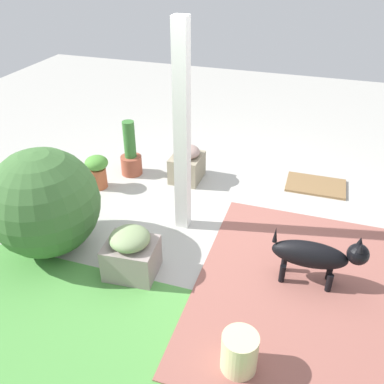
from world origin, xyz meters
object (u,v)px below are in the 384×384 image
(ceramic_urn, at_px, (239,353))
(stone_planter_nearest, at_px, (187,164))
(terracotta_pot_broad, at_px, (97,170))
(doormat, at_px, (316,185))
(porch_pillar, at_px, (182,134))
(terracotta_pot_tall, at_px, (131,156))
(stone_planter_far, at_px, (131,253))
(dog, at_px, (316,255))
(round_shrub, at_px, (44,203))

(ceramic_urn, bearing_deg, stone_planter_nearest, -63.69)
(terracotta_pot_broad, height_order, doormat, terracotta_pot_broad)
(terracotta_pot_broad, distance_m, doormat, 2.71)
(porch_pillar, bearing_deg, doormat, -136.13)
(doormat, bearing_deg, ceramic_urn, 82.71)
(porch_pillar, relative_size, terracotta_pot_tall, 2.93)
(stone_planter_far, xyz_separation_m, dog, (-1.59, -0.37, 0.09))
(round_shrub, xyz_separation_m, terracotta_pot_broad, (0.13, -1.18, -0.28))
(porch_pillar, height_order, terracotta_pot_broad, porch_pillar)
(terracotta_pot_tall, relative_size, ceramic_urn, 2.19)
(stone_planter_nearest, relative_size, doormat, 0.64)
(stone_planter_far, relative_size, ceramic_urn, 1.47)
(porch_pillar, xyz_separation_m, terracotta_pot_tall, (1.01, -0.86, -0.80))
(round_shrub, bearing_deg, terracotta_pot_broad, -83.76)
(stone_planter_far, distance_m, terracotta_pot_tall, 1.90)
(stone_planter_nearest, height_order, ceramic_urn, stone_planter_nearest)
(stone_planter_nearest, distance_m, dog, 2.20)
(round_shrub, bearing_deg, stone_planter_far, 174.10)
(stone_planter_nearest, xyz_separation_m, doormat, (-1.59, -0.32, -0.20))
(round_shrub, relative_size, dog, 1.31)
(terracotta_pot_tall, relative_size, dog, 0.90)
(round_shrub, height_order, doormat, round_shrub)
(ceramic_urn, xyz_separation_m, doormat, (-0.36, -2.81, -0.15))
(round_shrub, xyz_separation_m, doormat, (-2.43, -2.03, -0.51))
(round_shrub, xyz_separation_m, terracotta_pot_tall, (-0.11, -1.62, -0.27))
(stone_planter_nearest, distance_m, stone_planter_far, 1.80)
(terracotta_pot_broad, bearing_deg, round_shrub, 96.24)
(stone_planter_nearest, height_order, doormat, stone_planter_nearest)
(dog, bearing_deg, stone_planter_far, 13.20)
(porch_pillar, relative_size, dog, 2.64)
(dog, distance_m, doormat, 1.78)
(terracotta_pot_tall, xyz_separation_m, terracotta_pot_broad, (0.24, 0.44, -0.01))
(stone_planter_far, xyz_separation_m, ceramic_urn, (-1.16, 0.68, -0.06))
(stone_planter_nearest, relative_size, stone_planter_far, 0.94)
(terracotta_pot_tall, bearing_deg, terracotta_pot_broad, 61.63)
(stone_planter_far, xyz_separation_m, round_shrub, (0.92, -0.10, 0.30))
(terracotta_pot_tall, xyz_separation_m, ceramic_urn, (-1.96, 2.40, -0.09))
(stone_planter_far, relative_size, dog, 0.61)
(terracotta_pot_tall, xyz_separation_m, doormat, (-2.32, -0.40, -0.24))
(porch_pillar, xyz_separation_m, ceramic_urn, (-0.95, 1.54, -0.90))
(stone_planter_nearest, height_order, round_shrub, round_shrub)
(ceramic_urn, bearing_deg, terracotta_pot_broad, -41.66)
(porch_pillar, xyz_separation_m, stone_planter_nearest, (0.28, -0.94, -0.84))
(terracotta_pot_tall, bearing_deg, round_shrub, 86.11)
(stone_planter_nearest, bearing_deg, dog, 139.35)
(stone_planter_nearest, xyz_separation_m, terracotta_pot_tall, (0.73, 0.08, 0.04))
(terracotta_pot_tall, relative_size, terracotta_pot_broad, 1.72)
(stone_planter_nearest, relative_size, terracotta_pot_tall, 0.64)
(terracotta_pot_tall, bearing_deg, stone_planter_far, 115.22)
(doormat, bearing_deg, stone_planter_far, 54.49)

